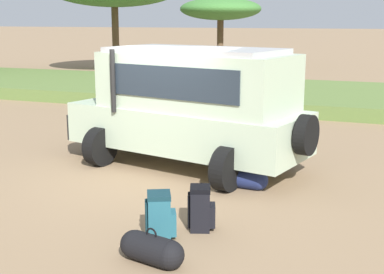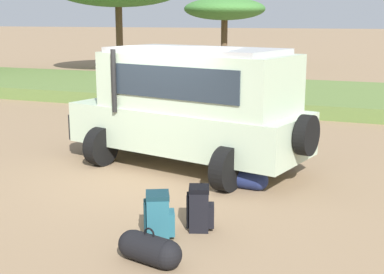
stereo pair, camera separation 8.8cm
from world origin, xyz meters
The scene contains 8 objects.
ground_plane centered at (0.00, 0.00, 0.00)m, with size 320.00×320.00×0.00m, color #8C7051.
grass_bank centered at (0.00, 10.45, 0.22)m, with size 120.00×7.00×0.44m.
safari_vehicle centered at (0.34, 0.76, 1.29)m, with size 5.48×3.41×2.44m.
backpack_beside_front_wheel centered at (1.27, -2.84, 0.32)m, with size 0.49×0.47×0.66m.
backpack_cluster_center centered at (1.69, -2.34, 0.32)m, with size 0.45×0.43×0.65m.
duffel_bag_low_black_case centered at (1.77, -0.24, 0.18)m, with size 0.87×0.39×0.45m.
duffel_bag_soft_canvas centered at (1.50, -3.60, 0.19)m, with size 0.92×0.50×0.47m.
acacia_tree_centre_back centered at (-6.97, 25.22, 3.59)m, with size 5.36×5.33×4.34m.
Camera 2 is at (4.27, -9.19, 3.00)m, focal length 50.00 mm.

